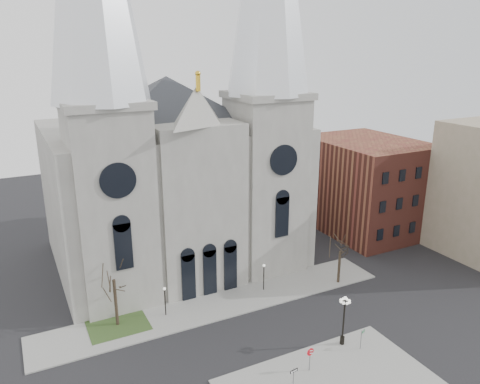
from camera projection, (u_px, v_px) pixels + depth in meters
name	position (u px, v px, depth m)	size (l,w,h in m)	color
ground	(269.00, 361.00, 42.70)	(160.00, 160.00, 0.00)	black
sidewalk_near	(329.00, 384.00, 39.72)	(18.00, 10.00, 0.14)	gray
sidewalk_far	(219.00, 304.00, 52.04)	(40.00, 6.00, 0.14)	gray
grass_patch	(118.00, 325.00, 48.13)	(6.00, 5.00, 0.18)	#31451D
cathedral	(176.00, 124.00, 56.64)	(33.00, 26.66, 54.00)	gray
bg_building_brick	(365.00, 185.00, 72.30)	(14.00, 18.00, 14.00)	brown
tree_left	(113.00, 277.00, 46.49)	(3.20, 3.20, 7.50)	black
tree_right	(340.00, 249.00, 55.51)	(3.20, 3.20, 6.00)	black
ped_lamp_left	(165.00, 296.00, 49.19)	(0.32, 0.32, 3.26)	black
ped_lamp_right	(264.00, 273.00, 54.38)	(0.32, 0.32, 3.26)	black
stop_sign	(310.00, 354.00, 40.81)	(0.81, 0.29, 2.34)	slate
globe_lamp	(344.00, 314.00, 44.04)	(1.34, 1.34, 5.12)	black
one_way_sign	(294.00, 374.00, 38.89)	(0.81, 0.16, 1.85)	slate
street_name_sign	(362.00, 338.00, 43.95)	(0.58, 0.28, 1.94)	slate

